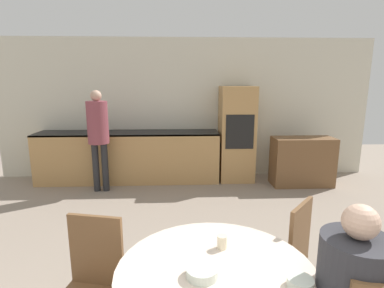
{
  "coord_description": "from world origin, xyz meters",
  "views": [
    {
      "loc": [
        -0.12,
        -0.34,
        1.81
      ],
      "look_at": [
        0.02,
        2.93,
        1.13
      ],
      "focal_mm": 28.0,
      "sensor_mm": 36.0,
      "label": 1
    }
  ],
  "objects": [
    {
      "name": "wall_back",
      "position": [
        0.0,
        5.37,
        1.3
      ],
      "size": [
        7.06,
        0.05,
        2.6
      ],
      "color": "beige",
      "rests_on": "ground_plane"
    },
    {
      "name": "kitchen_counter",
      "position": [
        -1.05,
        5.03,
        0.47
      ],
      "size": [
        3.27,
        0.6,
        0.91
      ],
      "color": "tan",
      "rests_on": "ground_plane"
    },
    {
      "name": "oven_unit",
      "position": [
        0.94,
        5.04,
        0.87
      ],
      "size": [
        0.62,
        0.59,
        1.73
      ],
      "color": "tan",
      "rests_on": "ground_plane"
    },
    {
      "name": "sideboard",
      "position": [
        2.05,
        4.67,
        0.43
      ],
      "size": [
        1.05,
        0.45,
        0.86
      ],
      "color": "brown",
      "rests_on": "ground_plane"
    },
    {
      "name": "chair_far_left",
      "position": [
        -0.7,
        1.43,
        0.52
      ],
      "size": [
        0.48,
        0.48,
        0.95
      ],
      "rotation": [
        0.0,
        0.0,
        6.06
      ],
      "color": "brown",
      "rests_on": "ground_plane"
    },
    {
      "name": "chair_far_right",
      "position": [
        0.7,
        1.71,
        0.52
      ],
      "size": [
        0.56,
        0.56,
        0.95
      ],
      "rotation": [
        0.0,
        0.0,
        3.98
      ],
      "color": "brown",
      "rests_on": "ground_plane"
    },
    {
      "name": "person_standing",
      "position": [
        -1.44,
        4.52,
        1.04
      ],
      "size": [
        0.34,
        0.34,
        1.68
      ],
      "color": "#262628",
      "rests_on": "ground_plane"
    },
    {
      "name": "cup",
      "position": [
        0.15,
        1.37,
        0.82
      ],
      "size": [
        0.06,
        0.06,
        0.09
      ],
      "color": "beige",
      "rests_on": "dining_table"
    },
    {
      "name": "bowl_near",
      "position": [
        0.5,
        0.99,
        0.8
      ],
      "size": [
        0.14,
        0.14,
        0.05
      ],
      "color": "silver",
      "rests_on": "dining_table"
    },
    {
      "name": "bowl_centre",
      "position": [
        -0.0,
        1.09,
        0.8
      ],
      "size": [
        0.18,
        0.18,
        0.05
      ],
      "color": "silver",
      "rests_on": "dining_table"
    }
  ]
}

